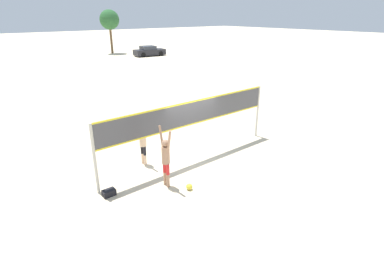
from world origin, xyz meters
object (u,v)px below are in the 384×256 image
at_px(volleyball_net, 192,117).
at_px(player_blocker, 143,140).
at_px(parked_car_near, 149,51).
at_px(gear_bag, 109,193).
at_px(player_spiker, 166,156).
at_px(tree_left_cluster, 109,20).
at_px(volleyball, 189,187).

relative_size(volleyball_net, player_blocker, 4.14).
bearing_deg(volleyball_net, parked_car_near, 62.01).
relative_size(gear_bag, parked_car_near, 0.09).
bearing_deg(player_spiker, gear_bag, 69.65).
distance_m(player_spiker, tree_left_cluster, 39.31).
relative_size(player_spiker, player_blocker, 1.10).
bearing_deg(volleyball_net, tree_left_cluster, 70.28).
bearing_deg(parked_car_near, volleyball, -112.08).
height_order(volleyball_net, gear_bag, volleyball_net).
distance_m(player_blocker, gear_bag, 2.58).
height_order(volleyball_net, player_spiker, volleyball_net).
relative_size(player_spiker, volleyball, 9.97).
bearing_deg(parked_car_near, player_spiker, -113.31).
height_order(player_blocker, tree_left_cluster, tree_left_cluster).
bearing_deg(volleyball, player_spiker, 123.64).
height_order(volleyball, gear_bag, volleyball).
xyz_separation_m(player_spiker, parked_car_near, (17.52, 30.25, -0.53)).
xyz_separation_m(player_spiker, tree_left_cluster, (14.64, 36.30, 3.63)).
bearing_deg(player_blocker, volleyball, 5.80).
relative_size(volleyball, tree_left_cluster, 0.04).
bearing_deg(gear_bag, player_spiker, -20.35).
distance_m(player_spiker, player_blocker, 1.94).
relative_size(player_spiker, gear_bag, 5.19).
height_order(volleyball_net, tree_left_cluster, tree_left_cluster).
height_order(volleyball_net, parked_car_near, volleyball_net).
height_order(player_spiker, parked_car_near, player_spiker).
xyz_separation_m(volleyball, parked_car_near, (17.05, 30.95, 0.53)).
distance_m(player_spiker, gear_bag, 2.25).
xyz_separation_m(player_spiker, gear_bag, (-1.86, 0.69, -1.05)).
bearing_deg(tree_left_cluster, player_spiker, -111.96).
bearing_deg(gear_bag, parked_car_near, 56.75).
relative_size(player_blocker, volleyball, 9.04).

